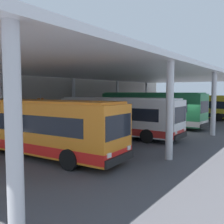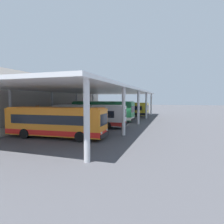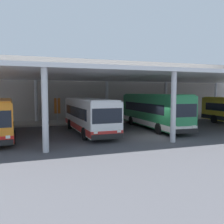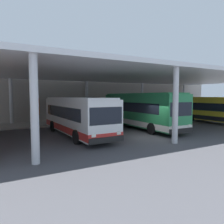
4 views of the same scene
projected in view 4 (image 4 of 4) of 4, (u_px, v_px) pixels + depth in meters
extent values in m
plane|color=#47474C|center=(151.00, 137.00, 16.92)|extent=(200.00, 200.00, 0.00)
cube|color=#A39E93|center=(92.00, 121.00, 27.15)|extent=(42.00, 4.50, 0.18)
cube|color=#ADA399|center=(83.00, 90.00, 29.68)|extent=(48.00, 1.60, 8.25)
cube|color=silver|center=(117.00, 75.00, 21.31)|extent=(40.00, 17.00, 0.30)
cylinder|color=silver|center=(34.00, 110.00, 10.06)|extent=(0.40, 0.40, 5.25)
cylinder|color=silver|center=(11.00, 102.00, 23.99)|extent=(0.40, 0.40, 5.25)
cylinder|color=silver|center=(175.00, 106.00, 14.55)|extent=(0.40, 0.40, 5.25)
cylinder|color=silver|center=(87.00, 101.00, 28.48)|extent=(0.40, 0.40, 5.25)
cylinder|color=silver|center=(142.00, 100.00, 32.97)|extent=(0.40, 0.40, 5.25)
cylinder|color=silver|center=(184.00, 100.00, 37.46)|extent=(0.40, 0.40, 5.25)
cube|color=white|center=(76.00, 115.00, 17.63)|extent=(2.73, 10.45, 2.70)
cube|color=red|center=(77.00, 127.00, 17.70)|extent=(2.75, 10.47, 0.50)
cube|color=black|center=(76.00, 111.00, 17.73)|extent=(2.73, 8.58, 0.90)
cube|color=black|center=(106.00, 116.00, 13.17)|extent=(2.30, 0.17, 1.10)
cube|color=black|center=(107.00, 140.00, 13.21)|extent=(2.45, 0.21, 0.36)
cube|color=white|center=(76.00, 98.00, 17.52)|extent=(2.52, 10.03, 0.12)
cube|color=yellow|center=(106.00, 103.00, 13.14)|extent=(1.75, 0.16, 0.28)
cube|color=white|center=(94.00, 136.00, 12.74)|extent=(0.28, 0.09, 0.20)
cube|color=white|center=(119.00, 133.00, 13.64)|extent=(0.28, 0.09, 0.20)
cylinder|color=black|center=(77.00, 137.00, 14.33)|extent=(0.30, 1.01, 1.00)
cylinder|color=black|center=(108.00, 134.00, 15.56)|extent=(0.30, 1.01, 1.00)
cylinder|color=black|center=(53.00, 126.00, 19.56)|extent=(0.30, 1.01, 1.00)
cylinder|color=black|center=(78.00, 124.00, 20.80)|extent=(0.30, 1.01, 1.00)
cube|color=#28844C|center=(140.00, 110.00, 21.58)|extent=(2.86, 11.28, 3.10)
cube|color=white|center=(140.00, 121.00, 21.67)|extent=(2.88, 11.30, 0.50)
cube|color=black|center=(139.00, 107.00, 21.69)|extent=(2.84, 9.26, 0.90)
cube|color=black|center=(181.00, 109.00, 16.64)|extent=(2.30, 0.19, 1.10)
cube|color=black|center=(181.00, 131.00, 16.69)|extent=(2.45, 0.24, 0.36)
cube|color=#2A8B50|center=(140.00, 94.00, 21.46)|extent=(2.65, 10.82, 0.12)
cube|color=yellow|center=(181.00, 96.00, 16.59)|extent=(1.75, 0.18, 0.28)
cube|color=white|center=(173.00, 127.00, 16.26)|extent=(0.28, 0.09, 0.20)
cube|color=white|center=(189.00, 126.00, 17.08)|extent=(0.28, 0.09, 0.20)
cylinder|color=black|center=(152.00, 129.00, 18.05)|extent=(0.31, 1.01, 1.00)
cylinder|color=black|center=(173.00, 127.00, 19.17)|extent=(0.31, 1.01, 1.00)
cylinder|color=black|center=(115.00, 121.00, 23.86)|extent=(0.31, 1.01, 1.00)
cylinder|color=black|center=(134.00, 120.00, 24.98)|extent=(0.31, 1.01, 1.00)
cube|color=yellow|center=(218.00, 109.00, 25.23)|extent=(2.69, 10.44, 2.70)
cube|color=black|center=(217.00, 118.00, 25.31)|extent=(2.71, 10.46, 0.50)
cube|color=black|center=(217.00, 107.00, 25.34)|extent=(2.69, 8.57, 0.90)
cube|color=yellow|center=(218.00, 98.00, 25.13)|extent=(2.48, 10.02, 0.12)
cylinder|color=black|center=(191.00, 118.00, 27.26)|extent=(0.30, 1.00, 1.00)
cylinder|color=black|center=(204.00, 117.00, 28.41)|extent=(0.30, 1.00, 1.00)
cube|color=#383D47|center=(146.00, 114.00, 31.34)|extent=(1.80, 0.44, 0.08)
cube|color=#383D47|center=(145.00, 112.00, 31.50)|extent=(1.80, 0.06, 0.44)
cube|color=#2D2D33|center=(142.00, 116.00, 31.02)|extent=(0.10, 0.36, 0.45)
cube|color=#2D2D33|center=(150.00, 115.00, 31.70)|extent=(0.10, 0.36, 0.45)
cylinder|color=maroon|center=(160.00, 113.00, 32.85)|extent=(0.48, 0.48, 0.90)
cylinder|color=black|center=(160.00, 110.00, 32.81)|extent=(0.52, 0.52, 0.08)
cylinder|color=#B2B2B7|center=(36.00, 110.00, 22.94)|extent=(0.12, 0.12, 3.20)
cube|color=orange|center=(36.00, 106.00, 22.89)|extent=(0.70, 0.04, 1.80)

